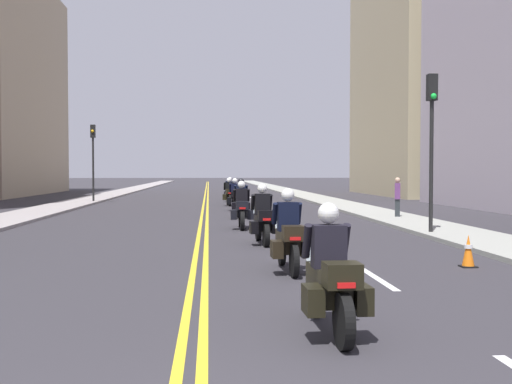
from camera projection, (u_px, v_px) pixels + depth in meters
The scene contains 19 objects.
ground_plane at pixel (206, 195), 51.09m from camera, with size 264.00×264.00×0.00m, color #2F2D33.
sidewalk_left at pixel (110, 195), 50.51m from camera, with size 2.43×144.00×0.12m, color gray.
sidewalk_right at pixel (301, 194), 51.67m from camera, with size 2.43×144.00×0.12m, color #989990.
centreline_yellow_inner at pixel (205, 195), 51.08m from camera, with size 0.12×132.00×0.01m, color yellow.
centreline_yellow_outer at pixel (208, 195), 51.10m from camera, with size 0.12×132.00×0.01m, color yellow.
lane_dashes_white at pixel (269, 209), 32.40m from camera, with size 0.14×56.40×0.01m.
building_right_2 at pixel (415, 17), 51.61m from camera, with size 6.72×17.80×29.28m.
motorcycle_0 at pixel (330, 281), 7.56m from camera, with size 0.77×2.25×1.59m.
motorcycle_1 at pixel (289, 238), 12.20m from camera, with size 0.77×2.20×1.63m.
motorcycle_2 at pixel (263, 220), 16.85m from camera, with size 0.78×2.13×1.63m.
motorcycle_3 at pixel (242, 210), 21.41m from camera, with size 0.77×2.23×1.64m.
motorcycle_4 at pixel (241, 202), 26.27m from camera, with size 0.78×2.28×1.67m.
motorcycle_5 at pixel (235, 198), 31.41m from camera, with size 0.78×2.20×1.62m.
motorcycle_6 at pixel (229, 194), 35.75m from camera, with size 0.78×2.27×1.58m.
motorcycle_7 at pixel (230, 191), 40.76m from camera, with size 0.78×2.11×1.58m.
traffic_cone_1 at pixel (468, 251), 12.85m from camera, with size 0.31×0.31×0.67m.
traffic_light_near at pixel (432, 125), 19.00m from camera, with size 0.28×0.38×4.90m.
traffic_light_far at pixel (93, 149), 38.74m from camera, with size 0.28×0.38×4.83m.
pedestrian_0 at pixel (397, 198), 25.58m from camera, with size 0.32×0.41×1.71m.
Camera 1 is at (0.19, -3.21, 1.97)m, focal length 44.06 mm.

